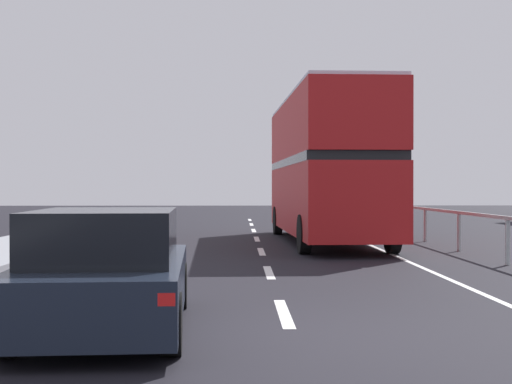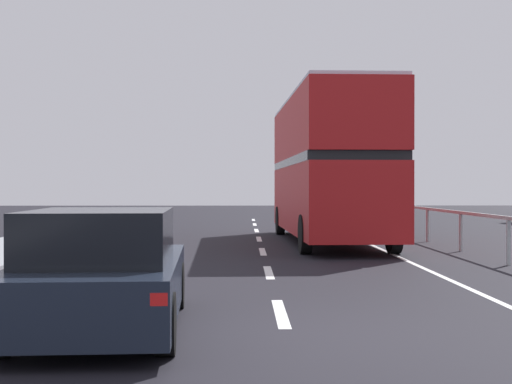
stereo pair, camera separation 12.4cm
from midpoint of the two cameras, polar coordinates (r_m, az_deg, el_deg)
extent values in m
cube|color=black|center=(8.74, 2.76, -11.11)|extent=(75.57, 120.00, 0.10)
cube|color=silver|center=(10.00, 2.27, -9.33)|extent=(0.16, 2.25, 0.01)
cube|color=silver|center=(14.67, 1.23, -6.23)|extent=(0.16, 2.25, 0.01)
cube|color=silver|center=(19.37, 0.70, -4.63)|extent=(0.16, 2.25, 0.01)
cube|color=silver|center=(24.08, 0.38, -3.65)|extent=(0.16, 2.25, 0.01)
cube|color=silver|center=(28.79, 0.16, -3.00)|extent=(0.16, 2.25, 0.01)
cube|color=silver|center=(33.51, 0.00, -2.52)|extent=(0.16, 2.25, 0.01)
cube|color=silver|center=(38.22, -0.11, -2.17)|extent=(0.16, 2.25, 0.01)
cube|color=silver|center=(18.03, 11.30, -5.01)|extent=(0.12, 46.00, 0.01)
cube|color=#A9AFB1|center=(18.48, 17.30, -1.72)|extent=(0.08, 42.00, 0.08)
cylinder|color=#A9AFB1|center=(16.86, 19.17, -3.66)|extent=(0.10, 0.10, 1.02)
cylinder|color=#A9AFB1|center=(20.18, 15.74, -3.00)|extent=(0.10, 0.10, 1.02)
cylinder|color=#A9AFB1|center=(23.55, 13.29, -2.51)|extent=(0.10, 0.10, 1.02)
cylinder|color=#A9AFB1|center=(26.95, 11.46, -2.15)|extent=(0.10, 0.10, 1.02)
cylinder|color=#A9AFB1|center=(30.37, 10.04, -1.87)|extent=(0.10, 0.10, 1.02)
cylinder|color=#A9AFB1|center=(33.81, 8.91, -1.64)|extent=(0.10, 0.10, 1.02)
cylinder|color=#A9AFB1|center=(37.26, 7.99, -1.46)|extent=(0.10, 0.10, 1.02)
cube|color=#AB181A|center=(22.57, 5.74, -0.53)|extent=(2.82, 10.83, 1.98)
cube|color=black|center=(22.58, 5.74, 2.29)|extent=(2.83, 10.40, 0.24)
cube|color=#AB181A|center=(22.64, 5.75, 4.81)|extent=(2.82, 10.83, 1.75)
cube|color=silver|center=(22.73, 5.75, 7.13)|extent=(2.76, 10.61, 0.10)
cube|color=black|center=(27.88, 4.11, -0.16)|extent=(2.22, 0.11, 1.38)
cube|color=yellow|center=(27.96, 4.11, 4.86)|extent=(1.48, 0.09, 0.28)
cylinder|color=black|center=(26.42, 2.02, -2.22)|extent=(0.31, 1.01, 1.00)
cylinder|color=black|center=(26.70, 6.88, -2.19)|extent=(0.31, 1.01, 1.00)
cylinder|color=black|center=(18.71, 4.02, -3.28)|extent=(0.31, 1.01, 1.00)
cylinder|color=black|center=(19.11, 10.81, -3.21)|extent=(0.31, 1.01, 1.00)
cube|color=#19212F|center=(9.00, -11.34, -7.18)|extent=(2.01, 4.40, 0.65)
cube|color=black|center=(8.72, -11.53, -3.31)|extent=(1.69, 2.45, 0.59)
cube|color=red|center=(6.81, -6.99, -8.22)|extent=(0.16, 0.07, 0.12)
cylinder|color=black|center=(10.58, -14.72, -7.08)|extent=(0.23, 0.65, 0.64)
cylinder|color=black|center=(10.40, -5.82, -7.20)|extent=(0.23, 0.65, 0.64)
cylinder|color=black|center=(7.52, -6.56, -10.11)|extent=(0.23, 0.65, 0.64)
camera|label=1|loc=(0.06, -89.77, 0.00)|focal=51.68mm
camera|label=2|loc=(0.06, 90.23, 0.00)|focal=51.68mm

